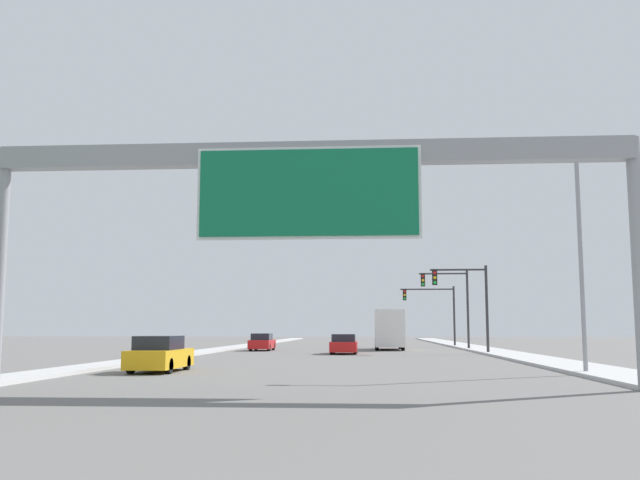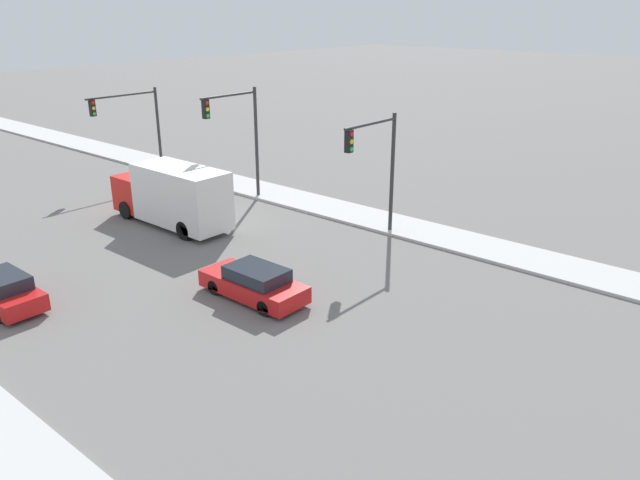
{
  "view_description": "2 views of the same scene",
  "coord_description": "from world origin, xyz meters",
  "px_view_note": "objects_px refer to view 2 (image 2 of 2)",
  "views": [
    {
      "loc": [
        1.86,
        -3.9,
        1.82
      ],
      "look_at": [
        0.0,
        22.9,
        5.16
      ],
      "focal_mm": 40.0,
      "sensor_mm": 36.0,
      "label": 1
    },
    {
      "loc": [
        -15.89,
        30.55,
        11.3
      ],
      "look_at": [
        0.02,
        44.15,
        3.41
      ],
      "focal_mm": 35.0,
      "sensor_mm": 36.0,
      "label": 2
    }
  ],
  "objects_px": {
    "truck_box_primary": "(173,196)",
    "traffic_light_mid_block": "(241,128)",
    "traffic_light_near_intersection": "(379,158)",
    "traffic_light_far_intersection": "(135,117)",
    "car_mid_center": "(254,283)",
    "car_far_left": "(3,291)"
  },
  "relations": [
    {
      "from": "car_far_left",
      "to": "traffic_light_mid_block",
      "type": "bearing_deg",
      "value": 11.29
    },
    {
      "from": "traffic_light_mid_block",
      "to": "traffic_light_far_intersection",
      "type": "bearing_deg",
      "value": 93.06
    },
    {
      "from": "truck_box_primary",
      "to": "traffic_light_far_intersection",
      "type": "distance_m",
      "value": 11.81
    },
    {
      "from": "truck_box_primary",
      "to": "car_mid_center",
      "type": "bearing_deg",
      "value": -109.5
    },
    {
      "from": "car_mid_center",
      "to": "traffic_light_far_intersection",
      "type": "bearing_deg",
      "value": 67.38
    },
    {
      "from": "truck_box_primary",
      "to": "traffic_light_near_intersection",
      "type": "height_order",
      "value": "traffic_light_near_intersection"
    },
    {
      "from": "traffic_light_far_intersection",
      "to": "traffic_light_near_intersection",
      "type": "bearing_deg",
      "value": -88.51
    },
    {
      "from": "truck_box_primary",
      "to": "traffic_light_far_intersection",
      "type": "bearing_deg",
      "value": 64.54
    },
    {
      "from": "traffic_light_near_intersection",
      "to": "traffic_light_mid_block",
      "type": "bearing_deg",
      "value": 89.91
    },
    {
      "from": "truck_box_primary",
      "to": "traffic_light_mid_block",
      "type": "xyz_separation_m",
      "value": [
        5.5,
        0.44,
        2.84
      ]
    },
    {
      "from": "truck_box_primary",
      "to": "traffic_light_mid_block",
      "type": "height_order",
      "value": "traffic_light_mid_block"
    },
    {
      "from": "traffic_light_far_intersection",
      "to": "truck_box_primary",
      "type": "bearing_deg",
      "value": -115.46
    },
    {
      "from": "car_far_left",
      "to": "traffic_light_far_intersection",
      "type": "relative_size",
      "value": 0.72
    },
    {
      "from": "car_mid_center",
      "to": "truck_box_primary",
      "type": "xyz_separation_m",
      "value": [
        3.5,
        9.88,
        1.03
      ]
    },
    {
      "from": "car_mid_center",
      "to": "car_far_left",
      "type": "height_order",
      "value": "car_mid_center"
    },
    {
      "from": "car_mid_center",
      "to": "truck_box_primary",
      "type": "relative_size",
      "value": 0.6
    },
    {
      "from": "car_mid_center",
      "to": "traffic_light_near_intersection",
      "type": "xyz_separation_m",
      "value": [
        8.99,
        0.32,
        3.57
      ]
    },
    {
      "from": "car_far_left",
      "to": "traffic_light_mid_block",
      "type": "xyz_separation_m",
      "value": [
        16.0,
        3.2,
        3.87
      ]
    },
    {
      "from": "car_far_left",
      "to": "traffic_light_far_intersection",
      "type": "xyz_separation_m",
      "value": [
        15.47,
        13.19,
        3.47
      ]
    },
    {
      "from": "traffic_light_near_intersection",
      "to": "traffic_light_mid_block",
      "type": "height_order",
      "value": "traffic_light_mid_block"
    },
    {
      "from": "traffic_light_far_intersection",
      "to": "traffic_light_mid_block",
      "type": "bearing_deg",
      "value": -86.94
    },
    {
      "from": "truck_box_primary",
      "to": "traffic_light_near_intersection",
      "type": "relative_size",
      "value": 1.24
    }
  ]
}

